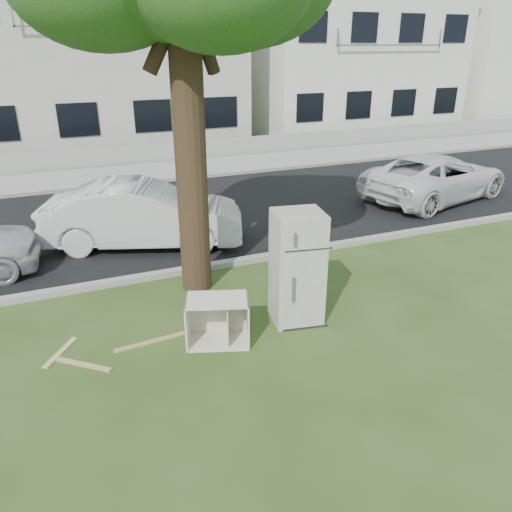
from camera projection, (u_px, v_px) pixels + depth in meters
name	position (u px, v px, depth m)	size (l,w,h in m)	color
ground	(254.00, 329.00, 7.97)	(120.00, 120.00, 0.00)	#2E4418
road	(166.00, 217.00, 13.05)	(120.00, 7.00, 0.01)	black
kerb_near	(207.00, 269.00, 10.05)	(120.00, 0.18, 0.12)	gray
kerb_far	(140.00, 184.00, 16.06)	(120.00, 0.18, 0.12)	gray
sidewalk	(132.00, 174.00, 17.29)	(120.00, 2.80, 0.01)	gray
low_wall	(124.00, 155.00, 18.51)	(120.00, 0.15, 0.70)	gray
townhouse_center	(97.00, 55.00, 21.33)	(11.22, 8.16, 7.44)	beige
townhouse_right	(338.00, 59.00, 25.72)	(10.20, 8.16, 6.84)	white
fridge	(297.00, 268.00, 7.90)	(0.76, 0.71, 1.85)	beige
cabinet	(218.00, 320.00, 7.49)	(0.94, 0.58, 0.73)	silver
plank_a	(151.00, 342.00, 7.60)	(1.12, 0.09, 0.02)	tan
plank_b	(83.00, 364.00, 7.06)	(0.89, 0.09, 0.02)	tan
plank_c	(60.00, 352.00, 7.35)	(0.80, 0.09, 0.02)	tan
car_center	(144.00, 215.00, 11.01)	(1.51, 4.32, 1.42)	silver
car_right	(436.00, 177.00, 14.31)	(2.18, 4.72, 1.31)	silver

